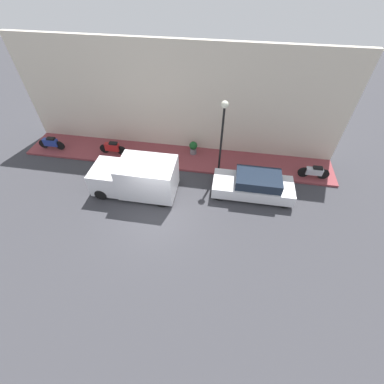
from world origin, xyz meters
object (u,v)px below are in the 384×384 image
parked_car (254,185)px  scooter_silver (314,172)px  motorcycle_red (113,148)px  potted_plant (193,147)px  streetlamp (223,126)px  delivery_van (136,177)px  motorcycle_blue (51,143)px

parked_car → scooter_silver: 3.93m
motorcycle_red → potted_plant: potted_plant is taller
scooter_silver → streetlamp: size_ratio=0.39×
delivery_van → motorcycle_red: size_ratio=2.60×
motorcycle_red → streetlamp: bearing=-95.6°
parked_car → motorcycle_blue: size_ratio=2.45×
parked_car → delivery_van: size_ratio=0.96×
motorcycle_blue → streetlamp: size_ratio=0.40×
motorcycle_blue → parked_car: bearing=-98.6°
delivery_van → streetlamp: bearing=-62.2°
parked_car → motorcycle_red: parked_car is taller
delivery_van → scooter_silver: 10.29m
potted_plant → motorcycle_red: bearing=99.3°
delivery_van → motorcycle_red: 4.00m
scooter_silver → motorcycle_red: (0.36, 12.56, 0.02)m
parked_car → scooter_silver: (1.78, -3.51, -0.08)m
motorcycle_red → streetlamp: (-0.68, -6.99, 2.70)m
scooter_silver → motorcycle_red: motorcycle_red is taller
scooter_silver → streetlamp: streetlamp is taller
potted_plant → parked_car: bearing=-127.7°
delivery_van → streetlamp: 5.43m
delivery_van → potted_plant: 4.64m
potted_plant → streetlamp: bearing=-130.3°
motorcycle_blue → streetlamp: 11.57m
motorcycle_red → motorcycle_blue: bearing=91.9°
potted_plant → motorcycle_blue: bearing=96.0°
motorcycle_red → streetlamp: 7.53m
parked_car → delivery_van: delivery_van is taller
delivery_van → motorcycle_blue: 7.44m
parked_car → potted_plant: (2.99, 3.87, -0.04)m
scooter_silver → potted_plant: potted_plant is taller
potted_plant → delivery_van: bearing=146.2°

